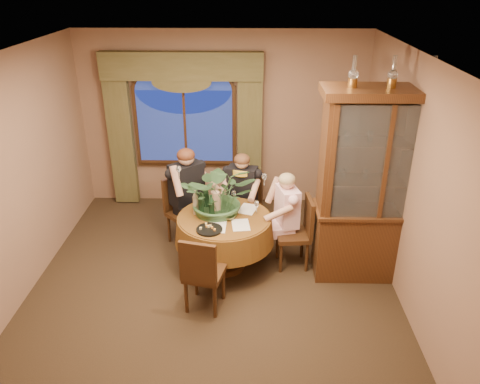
{
  "coord_description": "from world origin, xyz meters",
  "views": [
    {
      "loc": [
        0.45,
        -4.7,
        3.59
      ],
      "look_at": [
        0.32,
        0.5,
        1.1
      ],
      "focal_mm": 35.0,
      "sensor_mm": 36.0,
      "label": 1
    }
  ],
  "objects_px": {
    "oil_lamp_right": "(433,72)",
    "chair_back_right": "(245,206)",
    "centerpiece_plant": "(219,168)",
    "oil_lamp_left": "(354,72)",
    "person_back": "(187,196)",
    "wine_bottle_3": "(196,202)",
    "dining_table": "(225,242)",
    "wine_bottle_1": "(212,207)",
    "stoneware_vase": "(216,202)",
    "person_pink": "(287,217)",
    "chair_back": "(185,213)",
    "person_scarf": "(242,196)",
    "china_cabinet": "(377,188)",
    "chair_right": "(293,233)",
    "olive_bowl": "(229,217)",
    "wine_bottle_0": "(206,198)",
    "oil_lamp_center": "(393,72)",
    "wine_bottle_2": "(201,205)",
    "chair_front_left": "(204,271)"
  },
  "relations": [
    {
      "from": "oil_lamp_right",
      "to": "wine_bottle_2",
      "type": "bearing_deg",
      "value": 177.83
    },
    {
      "from": "oil_lamp_right",
      "to": "chair_back_right",
      "type": "bearing_deg",
      "value": 155.69
    },
    {
      "from": "oil_lamp_right",
      "to": "person_pink",
      "type": "distance_m",
      "value": 2.46
    },
    {
      "from": "wine_bottle_1",
      "to": "oil_lamp_left",
      "type": "bearing_deg",
      "value": -1.31
    },
    {
      "from": "chair_right",
      "to": "olive_bowl",
      "type": "bearing_deg",
      "value": 94.3
    },
    {
      "from": "oil_lamp_right",
      "to": "wine_bottle_0",
      "type": "distance_m",
      "value": 3.03
    },
    {
      "from": "stoneware_vase",
      "to": "olive_bowl",
      "type": "xyz_separation_m",
      "value": [
        0.18,
        -0.18,
        -0.12
      ]
    },
    {
      "from": "oil_lamp_center",
      "to": "wine_bottle_3",
      "type": "xyz_separation_m",
      "value": [
        -2.21,
        0.16,
        -1.68
      ]
    },
    {
      "from": "china_cabinet",
      "to": "chair_right",
      "type": "distance_m",
      "value": 1.22
    },
    {
      "from": "oil_lamp_center",
      "to": "dining_table",
      "type": "bearing_deg",
      "value": 177.21
    },
    {
      "from": "wine_bottle_0",
      "to": "stoneware_vase",
      "type": "bearing_deg",
      "value": -31.67
    },
    {
      "from": "china_cabinet",
      "to": "person_scarf",
      "type": "bearing_deg",
      "value": 151.02
    },
    {
      "from": "chair_back",
      "to": "chair_front_left",
      "type": "xyz_separation_m",
      "value": [
        0.41,
        -1.41,
        0.0
      ]
    },
    {
      "from": "centerpiece_plant",
      "to": "oil_lamp_left",
      "type": "bearing_deg",
      "value": -8.73
    },
    {
      "from": "dining_table",
      "to": "olive_bowl",
      "type": "relative_size",
      "value": 7.99
    },
    {
      "from": "stoneware_vase",
      "to": "centerpiece_plant",
      "type": "distance_m",
      "value": 0.46
    },
    {
      "from": "chair_right",
      "to": "chair_back_right",
      "type": "xyz_separation_m",
      "value": [
        -0.64,
        0.75,
        0.0
      ]
    },
    {
      "from": "oil_lamp_right",
      "to": "chair_back",
      "type": "bearing_deg",
      "value": 166.38
    },
    {
      "from": "person_pink",
      "to": "person_back",
      "type": "bearing_deg",
      "value": 57.19
    },
    {
      "from": "dining_table",
      "to": "wine_bottle_0",
      "type": "distance_m",
      "value": 0.62
    },
    {
      "from": "chair_back_right",
      "to": "wine_bottle_0",
      "type": "bearing_deg",
      "value": 68.54
    },
    {
      "from": "oil_lamp_right",
      "to": "wine_bottle_3",
      "type": "bearing_deg",
      "value": 176.53
    },
    {
      "from": "person_scarf",
      "to": "centerpiece_plant",
      "type": "distance_m",
      "value": 1.01
    },
    {
      "from": "china_cabinet",
      "to": "olive_bowl",
      "type": "distance_m",
      "value": 1.84
    },
    {
      "from": "person_scarf",
      "to": "oil_lamp_right",
      "type": "bearing_deg",
      "value": 170.94
    },
    {
      "from": "china_cabinet",
      "to": "chair_right",
      "type": "relative_size",
      "value": 2.52
    },
    {
      "from": "olive_bowl",
      "to": "oil_lamp_right",
      "type": "bearing_deg",
      "value": -0.83
    },
    {
      "from": "chair_back",
      "to": "centerpiece_plant",
      "type": "height_order",
      "value": "centerpiece_plant"
    },
    {
      "from": "wine_bottle_3",
      "to": "person_scarf",
      "type": "bearing_deg",
      "value": 52.11
    },
    {
      "from": "stoneware_vase",
      "to": "china_cabinet",
      "type": "bearing_deg",
      "value": -6.19
    },
    {
      "from": "person_scarf",
      "to": "wine_bottle_3",
      "type": "distance_m",
      "value": 0.98
    },
    {
      "from": "wine_bottle_3",
      "to": "wine_bottle_0",
      "type": "bearing_deg",
      "value": 46.59
    },
    {
      "from": "person_back",
      "to": "wine_bottle_3",
      "type": "relative_size",
      "value": 4.33
    },
    {
      "from": "dining_table",
      "to": "wine_bottle_1",
      "type": "bearing_deg",
      "value": -160.55
    },
    {
      "from": "dining_table",
      "to": "person_back",
      "type": "xyz_separation_m",
      "value": [
        -0.56,
        0.65,
        0.34
      ]
    },
    {
      "from": "oil_lamp_left",
      "to": "wine_bottle_1",
      "type": "relative_size",
      "value": 1.03
    },
    {
      "from": "chair_back",
      "to": "wine_bottle_0",
      "type": "xyz_separation_m",
      "value": [
        0.35,
        -0.4,
        0.44
      ]
    },
    {
      "from": "wine_bottle_1",
      "to": "wine_bottle_2",
      "type": "bearing_deg",
      "value": 155.89
    },
    {
      "from": "chair_back",
      "to": "olive_bowl",
      "type": "xyz_separation_m",
      "value": [
        0.65,
        -0.66,
        0.3
      ]
    },
    {
      "from": "dining_table",
      "to": "wine_bottle_3",
      "type": "relative_size",
      "value": 3.88
    },
    {
      "from": "chair_back",
      "to": "centerpiece_plant",
      "type": "distance_m",
      "value": 1.13
    },
    {
      "from": "chair_back_right",
      "to": "wine_bottle_1",
      "type": "bearing_deg",
      "value": 82.21
    },
    {
      "from": "dining_table",
      "to": "chair_front_left",
      "type": "relative_size",
      "value": 1.33
    },
    {
      "from": "chair_right",
      "to": "centerpiece_plant",
      "type": "height_order",
      "value": "centerpiece_plant"
    },
    {
      "from": "china_cabinet",
      "to": "person_pink",
      "type": "bearing_deg",
      "value": 163.39
    },
    {
      "from": "dining_table",
      "to": "stoneware_vase",
      "type": "distance_m",
      "value": 0.55
    },
    {
      "from": "china_cabinet",
      "to": "wine_bottle_0",
      "type": "xyz_separation_m",
      "value": [
        -2.09,
        0.29,
        -0.3
      ]
    },
    {
      "from": "wine_bottle_3",
      "to": "wine_bottle_1",
      "type": "bearing_deg",
      "value": -30.1
    },
    {
      "from": "wine_bottle_0",
      "to": "olive_bowl",
      "type": "bearing_deg",
      "value": -40.58
    },
    {
      "from": "centerpiece_plant",
      "to": "chair_front_left",
      "type": "bearing_deg",
      "value": -97.67
    }
  ]
}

